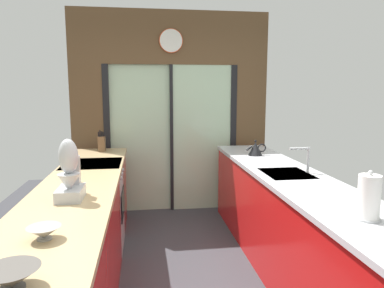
# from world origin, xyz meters

# --- Properties ---
(ground_plane) EXTENTS (5.04, 7.60, 0.02)m
(ground_plane) POSITION_xyz_m (0.00, 0.60, -0.01)
(ground_plane) COLOR #38383D
(back_wall_unit) EXTENTS (2.64, 0.12, 2.70)m
(back_wall_unit) POSITION_xyz_m (0.00, 2.40, 1.53)
(back_wall_unit) COLOR brown
(back_wall_unit) RESTS_ON ground_plane
(left_counter_run) EXTENTS (0.62, 3.80, 0.92)m
(left_counter_run) POSITION_xyz_m (-0.91, 0.13, 0.47)
(left_counter_run) COLOR red
(left_counter_run) RESTS_ON ground_plane
(right_counter_run) EXTENTS (0.62, 3.80, 0.92)m
(right_counter_run) POSITION_xyz_m (0.91, 0.30, 0.46)
(right_counter_run) COLOR red
(right_counter_run) RESTS_ON ground_plane
(sink_faucet) EXTENTS (0.19, 0.02, 0.24)m
(sink_faucet) POSITION_xyz_m (1.05, 0.55, 1.08)
(sink_faucet) COLOR #B7BABC
(sink_faucet) RESTS_ON right_counter_run
(oven_range) EXTENTS (0.60, 0.60, 0.92)m
(oven_range) POSITION_xyz_m (-0.91, 1.25, 0.46)
(oven_range) COLOR #B7BABC
(oven_range) RESTS_ON ground_plane
(mixing_bowl_near) EXTENTS (0.22, 0.22, 0.08)m
(mixing_bowl_near) POSITION_xyz_m (-0.89, -1.11, 0.96)
(mixing_bowl_near) COLOR #514C47
(mixing_bowl_near) RESTS_ON left_counter_run
(mixing_bowl_far) EXTENTS (0.17, 0.17, 0.07)m
(mixing_bowl_far) POSITION_xyz_m (-0.89, -0.66, 0.96)
(mixing_bowl_far) COLOR gray
(mixing_bowl_far) RESTS_ON left_counter_run
(knife_block) EXTENTS (0.09, 0.14, 0.26)m
(knife_block) POSITION_xyz_m (-0.89, 1.99, 1.02)
(knife_block) COLOR brown
(knife_block) RESTS_ON left_counter_run
(stand_mixer) EXTENTS (0.17, 0.27, 0.42)m
(stand_mixer) POSITION_xyz_m (-0.89, 0.03, 1.08)
(stand_mixer) COLOR #B7BABC
(stand_mixer) RESTS_ON left_counter_run
(kettle) EXTENTS (0.24, 0.16, 0.18)m
(kettle) POSITION_xyz_m (0.89, 1.46, 1.00)
(kettle) COLOR black
(kettle) RESTS_ON right_counter_run
(paper_towel_roll) EXTENTS (0.14, 0.14, 0.29)m
(paper_towel_roll) POSITION_xyz_m (0.89, -0.62, 1.05)
(paper_towel_roll) COLOR #B7BABC
(paper_towel_roll) RESTS_ON right_counter_run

